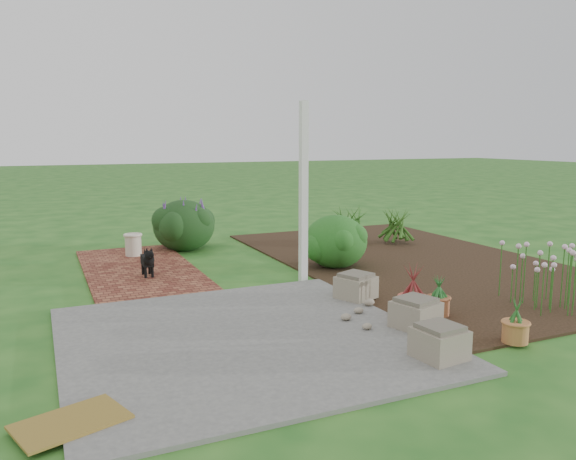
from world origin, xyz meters
name	(u,v)px	position (x,y,z in m)	size (l,w,h in m)	color
ground	(287,285)	(0.00, 0.00, 0.00)	(80.00, 80.00, 0.00)	#1F591C
concrete_patio	(244,337)	(-1.25, -1.75, 0.02)	(3.50, 3.50, 0.04)	#5C5C59
brick_path	(139,269)	(-1.70, 1.75, 0.02)	(1.60, 3.50, 0.04)	#5D281D
garden_bed	(414,261)	(2.50, 0.50, 0.01)	(4.00, 7.00, 0.03)	black
veranda_post	(303,193)	(0.30, 0.10, 1.25)	(0.10, 0.10, 2.50)	white
stone_trough_near	(439,343)	(0.17, -3.01, 0.17)	(0.40, 0.40, 0.27)	#796F5B
stone_trough_mid	(416,315)	(0.48, -2.24, 0.18)	(0.41, 0.41, 0.27)	gray
stone_trough_far	(356,287)	(0.48, -1.04, 0.17)	(0.40, 0.40, 0.27)	#726E56
coir_doormat	(71,422)	(-2.94, -2.92, 0.05)	(0.73, 0.47, 0.02)	brown
black_dog	(148,260)	(-1.68, 1.12, 0.28)	(0.14, 0.47, 0.41)	black
cream_ceramic_urn	(133,245)	(-1.63, 2.72, 0.22)	(0.27, 0.27, 0.36)	beige
evergreen_shrub	(336,240)	(1.12, 0.65, 0.45)	(0.98, 0.98, 0.83)	#123B0F
agapanthus_clump_back	(396,222)	(3.11, 1.89, 0.43)	(0.89, 0.89, 0.80)	#113D0C
agapanthus_clump_front	(351,220)	(2.37, 2.33, 0.46)	(0.96, 0.96, 0.85)	#1D3B12
pink_flower_patch	(543,274)	(2.41, -2.14, 0.39)	(1.13, 1.13, 0.73)	#113D0F
terracotta_pot_bronze	(412,307)	(0.67, -1.94, 0.16)	(0.31, 0.31, 0.25)	#B7503D
terracotta_pot_small_left	(438,306)	(1.00, -1.97, 0.13)	(0.25, 0.25, 0.21)	#9A5834
terracotta_pot_small_right	(515,332)	(1.12, -2.98, 0.13)	(0.25, 0.25, 0.21)	#B36F3C
purple_flowering_bush	(184,224)	(-0.67, 3.06, 0.47)	(1.10, 1.10, 0.94)	black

